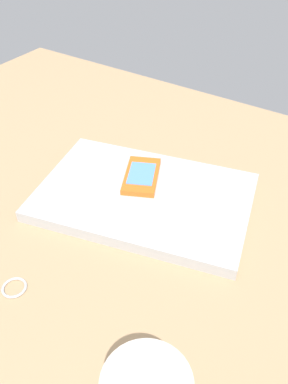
# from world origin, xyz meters

# --- Properties ---
(desk_surface) EXTENTS (1.20, 0.80, 0.03)m
(desk_surface) POSITION_xyz_m (0.00, 0.00, 0.01)
(desk_surface) COLOR tan
(desk_surface) RESTS_ON ground
(laptop_closed) EXTENTS (0.38, 0.30, 0.02)m
(laptop_closed) POSITION_xyz_m (0.04, -0.01, 0.04)
(laptop_closed) COLOR #B7BABC
(laptop_closed) RESTS_ON desk_surface
(cell_phone_on_laptop) EXTENTS (0.09, 0.11, 0.01)m
(cell_phone_on_laptop) POSITION_xyz_m (0.02, 0.02, 0.05)
(cell_phone_on_laptop) COLOR orange
(cell_phone_on_laptop) RESTS_ON laptop_closed
(key_ring) EXTENTS (0.03, 0.03, 0.00)m
(key_ring) POSITION_xyz_m (-0.01, -0.25, 0.03)
(key_ring) COLOR silver
(key_ring) RESTS_ON desk_surface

